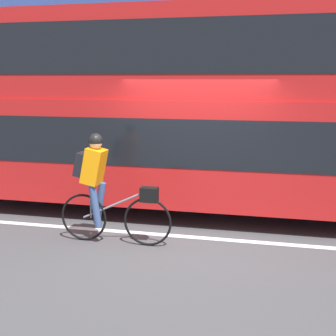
{
  "coord_description": "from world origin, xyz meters",
  "views": [
    {
      "loc": [
        1.31,
        -6.95,
        2.51
      ],
      "look_at": [
        -0.49,
        0.53,
        1.04
      ],
      "focal_mm": 50.0,
      "sensor_mm": 36.0,
      "label": 1
    }
  ],
  "objects": [
    {
      "name": "building_facade",
      "position": [
        0.0,
        7.36,
        3.91
      ],
      "size": [
        60.0,
        0.3,
        7.83
      ],
      "color": "#33478C",
      "rests_on": "ground_plane"
    },
    {
      "name": "ground_plane",
      "position": [
        0.0,
        0.0,
        0.0
      ],
      "size": [
        80.0,
        80.0,
        0.0
      ],
      "primitive_type": "plane",
      "color": "#424244"
    },
    {
      "name": "bus",
      "position": [
        0.65,
        1.68,
        2.07
      ],
      "size": [
        11.98,
        2.5,
        3.71
      ],
      "color": "black",
      "rests_on": "ground_plane"
    },
    {
      "name": "road_center_line",
      "position": [
        0.0,
        0.11,
        0.0
      ],
      "size": [
        50.0,
        0.14,
        0.01
      ],
      "primitive_type": "cube",
      "color": "silver",
      "rests_on": "ground_plane"
    },
    {
      "name": "trash_bin",
      "position": [
        -1.28,
        5.86,
        0.6
      ],
      "size": [
        0.58,
        0.58,
        0.97
      ],
      "color": "#194C23",
      "rests_on": "sidewalk_curb"
    },
    {
      "name": "cyclist_on_bike",
      "position": [
        -1.28,
        -0.42,
        0.91
      ],
      "size": [
        1.79,
        0.32,
        1.71
      ],
      "color": "black",
      "rests_on": "ground_plane"
    },
    {
      "name": "sidewalk_curb",
      "position": [
        0.0,
        5.99,
        0.06
      ],
      "size": [
        60.0,
        2.45,
        0.11
      ],
      "color": "#A8A399",
      "rests_on": "ground_plane"
    }
  ]
}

